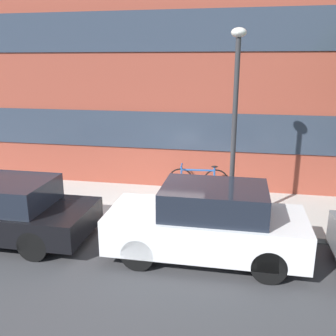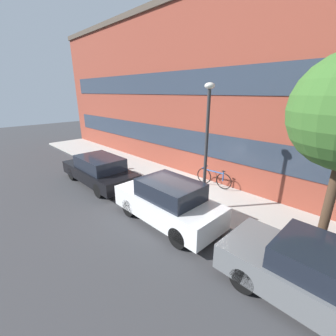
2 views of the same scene
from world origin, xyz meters
name	(u,v)px [view 1 (image 1 of 2)]	position (x,y,z in m)	size (l,w,h in m)	color
ground_plane	(147,229)	(0.00, 0.00, 0.00)	(56.00, 56.00, 0.00)	#38383A
sidewalk_strip	(160,205)	(0.00, 1.43, 0.06)	(28.00, 2.85, 0.11)	#B2AFA8
rowhouse_facade	(172,47)	(0.00, 3.30, 4.22)	(28.00, 1.02, 8.42)	brown
parked_car_white	(207,223)	(1.50, -1.05, 0.74)	(3.87, 1.61, 1.51)	silver
fire_hydrant	(0,193)	(-4.14, 0.49, 0.46)	(0.54, 0.30, 0.69)	red
bicycle	(198,180)	(0.93, 2.40, 0.53)	(1.76, 0.44, 0.85)	black
lamp_post	(235,109)	(1.92, 0.36, 2.83)	(0.32, 0.32, 4.38)	#2D2D30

